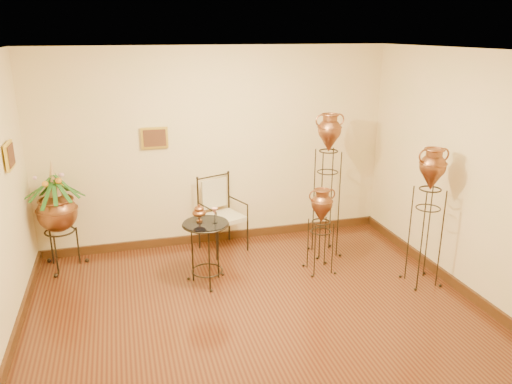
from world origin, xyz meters
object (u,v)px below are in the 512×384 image
object	(u,v)px
amphora_mid	(427,216)
armchair	(223,215)
planter_urn	(57,208)
amphora_tall	(327,184)
side_table	(206,252)

from	to	relation	value
amphora_mid	armchair	bearing A→B (deg)	143.18
amphora_mid	planter_urn	size ratio (longest dim) A/B	1.17
planter_urn	armchair	distance (m)	2.17
amphora_tall	amphora_mid	size ratio (longest dim) A/B	1.15
amphora_tall	side_table	xyz separation A→B (m)	(-1.74, -0.42, -0.60)
amphora_mid	planter_urn	bearing A→B (deg)	159.26
amphora_tall	planter_urn	distance (m)	3.53
amphora_tall	armchair	distance (m)	1.51
amphora_tall	planter_urn	xyz separation A→B (m)	(-3.49, 0.51, -0.19)
planter_urn	amphora_mid	bearing A→B (deg)	-20.74
amphora_mid	planter_urn	distance (m)	4.60
amphora_tall	side_table	distance (m)	1.88
amphora_mid	amphora_tall	bearing A→B (deg)	125.89
armchair	side_table	xyz separation A→B (m)	(-0.40, -0.91, -0.11)
amphora_tall	armchair	xyz separation A→B (m)	(-1.34, 0.49, -0.49)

